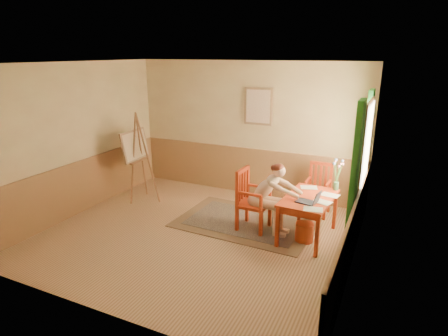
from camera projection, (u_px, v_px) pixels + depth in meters
The scene contains 14 objects.
room at pixel (195, 154), 6.02m from camera, with size 5.04×4.54×2.84m.
wainscot at pixel (217, 191), 6.98m from camera, with size 5.00×4.50×1.00m.
window at pixel (362, 158), 6.02m from camera, with size 0.12×2.01×2.20m.
wall_portrait at pixel (258, 106), 7.69m from camera, with size 0.60×0.05×0.76m.
rug at pixel (245, 222), 6.87m from camera, with size 2.45×1.68×0.02m.
table at pixel (309, 202), 6.13m from camera, with size 0.80×1.25×0.72m.
chair_left at pixel (251, 200), 6.48m from camera, with size 0.51×0.49×1.07m.
chair_back at pixel (318, 189), 7.13m from camera, with size 0.44×0.46×0.98m.
figure at pixel (269, 195), 6.31m from camera, with size 0.92×0.40×1.24m.
laptop at pixel (310, 201), 5.84m from camera, with size 0.39×0.28×0.22m.
papers at pixel (318, 198), 6.06m from camera, with size 0.72×1.18×0.00m.
vase at pixel (337, 176), 6.36m from camera, with size 0.18×0.26×0.53m.
wastebasket at pixel (304, 232), 6.15m from camera, with size 0.30×0.30×0.32m, color #C74F2A.
easel at pixel (136, 149), 7.66m from camera, with size 0.63×0.81×1.83m.
Camera 1 is at (2.87, -5.09, 2.95)m, focal length 30.42 mm.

